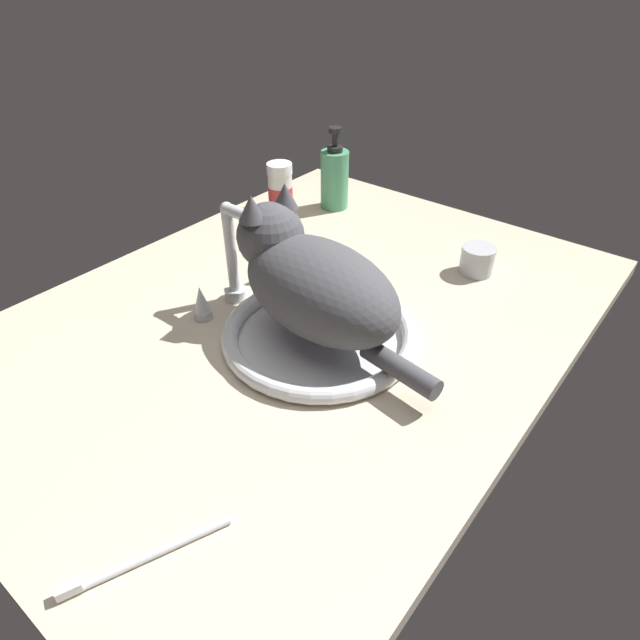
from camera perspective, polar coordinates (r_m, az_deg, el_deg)
name	(u,v)px	position (r cm, az deg, el deg)	size (l,w,h in cm)	color
countertop	(301,320)	(97.65, -2.01, 0.01)	(113.70, 83.79, 3.00)	beige
sink_basin	(320,334)	(89.85, 0.00, -1.45)	(32.26, 32.26, 2.70)	white
faucet	(235,265)	(97.48, -8.81, 5.70)	(18.89, 10.70, 18.88)	silver
cat	(310,279)	(85.95, -1.10, 4.29)	(21.17, 40.99, 19.98)	#4C4C51
pill_bottle	(280,187)	(134.35, -4.16, 13.63)	(6.00, 6.00, 10.76)	white
soap_pump_bottle	(335,178)	(133.24, 1.52, 14.55)	(6.56, 6.56, 19.01)	#4C9E70
metal_jar	(477,260)	(111.35, 16.05, 6.03)	(6.63, 6.63, 5.53)	#B2B5BA
toothbrush	(144,558)	(66.74, -17.88, -22.48)	(17.63, 8.09, 1.70)	silver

